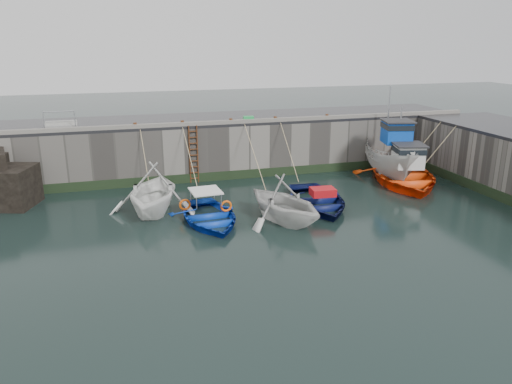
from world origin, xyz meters
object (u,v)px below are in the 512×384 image
object	(u,v)px
boat_near_blacktrim	(284,221)
bollard_c	(231,121)
boat_far_orange	(403,175)
ladder	(194,155)
boat_near_white	(154,211)
fish_crate	(248,119)
bollard_a	(135,125)
bollard_e	(327,117)
boat_far_white	(391,159)
boat_near_navy	(317,206)
bollard_b	(182,123)
bollard_d	(275,119)
boat_near_blue	(209,221)

from	to	relation	value
boat_near_blacktrim	bollard_c	bearing A→B (deg)	73.99
boat_far_orange	ladder	bearing A→B (deg)	178.40
boat_near_white	fish_crate	xyz separation A→B (m)	(5.86, 4.68, 3.33)
bollard_a	bollard_e	world-z (taller)	same
boat_far_orange	boat_far_white	bearing A→B (deg)	103.38
boat_near_navy	fish_crate	size ratio (longest dim) A/B	9.03
bollard_b	bollard_d	xyz separation A→B (m)	(5.30, 0.00, 0.00)
boat_near_navy	boat_far_orange	distance (m)	6.55
bollard_b	boat_near_white	bearing A→B (deg)	-114.88
ladder	fish_crate	distance (m)	3.73
boat_near_white	fish_crate	size ratio (longest dim) A/B	8.58
boat_far_orange	bollard_a	size ratio (longest dim) A/B	27.96
boat_far_white	bollard_e	xyz separation A→B (m)	(-3.13, 2.25, 2.26)
boat_far_white	ladder	bearing A→B (deg)	-175.80
ladder	bollard_e	size ratio (longest dim) A/B	11.43
ladder	boat_far_orange	size ratio (longest dim) A/B	0.41
boat_near_blue	boat_near_navy	distance (m)	5.43
ladder	boat_near_white	xyz separation A→B (m)	(-2.60, -4.18, -1.59)
ladder	boat_near_blue	size ratio (longest dim) A/B	0.68
boat_near_navy	bollard_e	xyz separation A→B (m)	(3.01, 5.96, 3.30)
boat_near_blacktrim	fish_crate	world-z (taller)	fish_crate
boat_near_white	boat_near_blue	distance (m)	3.04
ladder	bollard_d	size ratio (longest dim) A/B	11.43
bollard_a	boat_near_blacktrim	bearing A→B (deg)	-52.04
boat_far_orange	boat_near_white	bearing A→B (deg)	-161.36
boat_far_white	boat_near_blue	bearing A→B (deg)	-145.33
ladder	boat_far_white	bearing A→B (deg)	-9.75
bollard_d	bollard_b	bearing A→B (deg)	180.00
boat_far_white	bollard_d	xyz separation A→B (m)	(-6.33, 2.25, 2.26)
boat_far_orange	bollard_a	bearing A→B (deg)	-179.52
boat_near_blacktrim	boat_far_orange	size ratio (longest dim) A/B	0.57
boat_near_white	bollard_b	distance (m)	5.97
boat_near_blue	boat_far_orange	size ratio (longest dim) A/B	0.60
fish_crate	bollard_a	size ratio (longest dim) A/B	2.05
boat_near_blacktrim	boat_far_white	world-z (taller)	boat_far_white
boat_near_blue	boat_far_white	size ratio (longest dim) A/B	0.70
boat_far_white	boat_near_white	bearing A→B (deg)	-156.66
boat_near_white	boat_far_white	bearing A→B (deg)	24.56
boat_near_blacktrim	boat_far_orange	distance (m)	9.14
bollard_d	bollard_e	world-z (taller)	same
bollard_e	boat_near_blacktrim	bearing A→B (deg)	-125.05
boat_near_white	boat_near_navy	distance (m)	7.72
ladder	boat_near_navy	size ratio (longest dim) A/B	0.62
boat_near_white	bollard_e	size ratio (longest dim) A/B	17.57
bollard_e	fish_crate	bearing A→B (deg)	178.08
boat_near_blue	bollard_e	bearing A→B (deg)	34.94
ladder	bollard_b	size ratio (longest dim) A/B	11.43
boat_near_white	bollard_b	world-z (taller)	bollard_b
ladder	bollard_b	distance (m)	1.81
boat_near_blue	boat_far_orange	xyz separation A→B (m)	(11.49, 2.99, 0.45)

